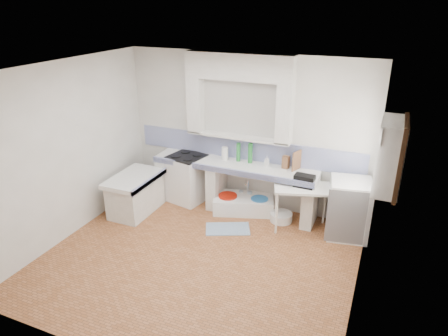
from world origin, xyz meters
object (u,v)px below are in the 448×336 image
at_px(sink, 243,204).
at_px(fridge, 349,209).
at_px(side_table, 301,208).
at_px(stove, 187,179).

distance_m(sink, fridge, 1.89).
height_order(side_table, fridge, fridge).
bearing_deg(fridge, stove, 167.49).
bearing_deg(side_table, fridge, -10.93).
bearing_deg(stove, sink, 12.42).
distance_m(stove, sink, 1.19).
xyz_separation_m(side_table, fridge, (0.75, 0.09, 0.10)).
distance_m(stove, fridge, 3.00).
relative_size(stove, fridge, 0.91).
height_order(stove, sink, stove).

